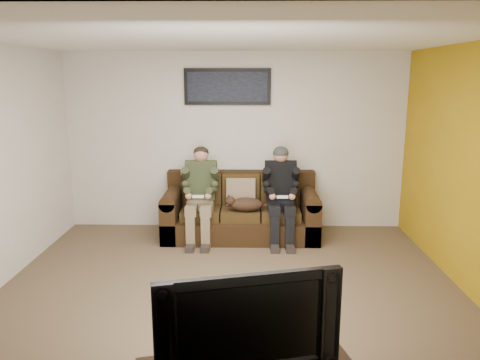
{
  "coord_description": "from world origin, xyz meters",
  "views": [
    {
      "loc": [
        0.19,
        -4.63,
        2.24
      ],
      "look_at": [
        0.08,
        1.2,
        0.95
      ],
      "focal_mm": 35.0,
      "sensor_mm": 36.0,
      "label": 1
    }
  ],
  "objects_px": {
    "framed_poster": "(227,87)",
    "person_right": "(281,189)",
    "cat": "(245,204)",
    "person_left": "(200,189)",
    "television": "(245,317)",
    "sofa": "(241,212)"
  },
  "relations": [
    {
      "from": "cat",
      "to": "framed_poster",
      "type": "bearing_deg",
      "value": 111.35
    },
    {
      "from": "person_left",
      "to": "person_right",
      "type": "height_order",
      "value": "person_right"
    },
    {
      "from": "sofa",
      "to": "person_left",
      "type": "xyz_separation_m",
      "value": [
        -0.56,
        -0.18,
        0.39
      ]
    },
    {
      "from": "television",
      "to": "person_right",
      "type": "bearing_deg",
      "value": 68.93
    },
    {
      "from": "framed_poster",
      "to": "person_right",
      "type": "bearing_deg",
      "value": -36.95
    },
    {
      "from": "person_right",
      "to": "cat",
      "type": "relative_size",
      "value": 1.97
    },
    {
      "from": "television",
      "to": "cat",
      "type": "bearing_deg",
      "value": 76.84
    },
    {
      "from": "sofa",
      "to": "television",
      "type": "relative_size",
      "value": 1.87
    },
    {
      "from": "person_left",
      "to": "person_right",
      "type": "xyz_separation_m",
      "value": [
        1.11,
        0.0,
        0.0
      ]
    },
    {
      "from": "sofa",
      "to": "person_left",
      "type": "distance_m",
      "value": 0.7
    },
    {
      "from": "television",
      "to": "person_left",
      "type": "bearing_deg",
      "value": 86.53
    },
    {
      "from": "framed_poster",
      "to": "person_left",
      "type": "bearing_deg",
      "value": -122.07
    },
    {
      "from": "cat",
      "to": "framed_poster",
      "type": "relative_size",
      "value": 0.53
    },
    {
      "from": "person_left",
      "to": "framed_poster",
      "type": "height_order",
      "value": "framed_poster"
    },
    {
      "from": "person_left",
      "to": "television",
      "type": "relative_size",
      "value": 1.11
    },
    {
      "from": "person_left",
      "to": "framed_poster",
      "type": "distance_m",
      "value": 1.53
    },
    {
      "from": "sofa",
      "to": "framed_poster",
      "type": "xyz_separation_m",
      "value": [
        -0.2,
        0.39,
        1.77
      ]
    },
    {
      "from": "sofa",
      "to": "cat",
      "type": "xyz_separation_m",
      "value": [
        0.06,
        -0.27,
        0.2
      ]
    },
    {
      "from": "person_left",
      "to": "framed_poster",
      "type": "relative_size",
      "value": 1.03
    },
    {
      "from": "sofa",
      "to": "person_right",
      "type": "xyz_separation_m",
      "value": [
        0.56,
        -0.18,
        0.39
      ]
    },
    {
      "from": "sofa",
      "to": "framed_poster",
      "type": "height_order",
      "value": "framed_poster"
    },
    {
      "from": "person_right",
      "to": "cat",
      "type": "distance_m",
      "value": 0.54
    }
  ]
}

